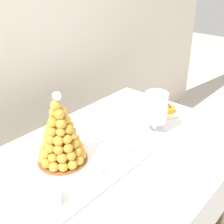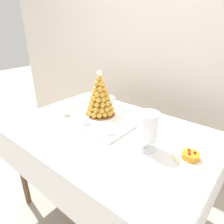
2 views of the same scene
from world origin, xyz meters
name	(u,v)px [view 2 (image 2 of 2)]	position (x,y,z in m)	size (l,w,h in m)	color
ground_plane	(109,210)	(0.00, 0.00, 0.00)	(12.00, 12.00, 0.00)	beige
backdrop_wall	(173,42)	(0.00, 0.87, 1.25)	(4.80, 0.10, 2.50)	silver
buffet_table	(109,142)	(0.00, 0.00, 0.66)	(1.37, 0.94, 0.75)	brown
serving_tray	(98,118)	(-0.17, 0.08, 0.76)	(0.59, 0.44, 0.02)	white
croquembouche	(100,98)	(-0.20, 0.14, 0.89)	(0.23, 0.23, 0.34)	brown
dessert_cup_left	(66,112)	(-0.40, -0.04, 0.79)	(0.06, 0.06, 0.05)	silver
dessert_cup_mid_left	(85,121)	(-0.18, -0.04, 0.78)	(0.06, 0.06, 0.05)	silver
dessert_cup_centre	(109,130)	(0.04, -0.04, 0.78)	(0.06, 0.06, 0.05)	silver
macaron_goblet	(148,127)	(0.30, -0.02, 0.89)	(0.12, 0.12, 0.23)	white
fruit_tart_plate	(190,157)	(0.53, 0.04, 0.77)	(0.18, 0.18, 0.05)	white
wine_glass	(111,101)	(-0.14, 0.20, 0.87)	(0.07, 0.07, 0.16)	silver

